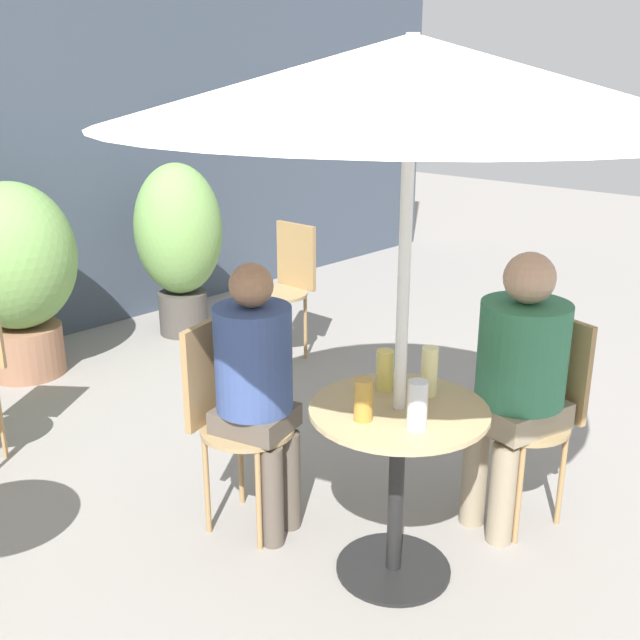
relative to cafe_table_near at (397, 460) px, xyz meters
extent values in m
plane|color=gray|center=(-0.12, -0.10, -0.49)|extent=(20.00, 20.00, 0.00)
cylinder|color=black|center=(0.00, 0.00, -0.49)|extent=(0.46, 0.46, 0.01)
cylinder|color=black|center=(0.00, 0.00, -0.14)|extent=(0.06, 0.06, 0.68)
cylinder|color=tan|center=(0.00, 0.00, 0.21)|extent=(0.67, 0.67, 0.02)
cylinder|color=#997F56|center=(0.65, -0.17, -0.03)|extent=(0.40, 0.40, 0.02)
cylinder|color=#9E7A4C|center=(0.74, -0.33, -0.27)|extent=(0.02, 0.02, 0.45)
cylinder|color=#9E7A4C|center=(0.81, -0.08, -0.27)|extent=(0.02, 0.02, 0.45)
cylinder|color=#9E7A4C|center=(0.49, -0.26, -0.27)|extent=(0.02, 0.02, 0.45)
cylinder|color=#9E7A4C|center=(0.56, -0.01, -0.27)|extent=(0.02, 0.02, 0.45)
cube|color=#9E7A4C|center=(0.83, -0.22, 0.20)|extent=(0.11, 0.33, 0.44)
cylinder|color=#997F56|center=(-0.18, 0.65, -0.03)|extent=(0.40, 0.40, 0.02)
cylinder|color=#9E7A4C|center=(-0.09, 0.81, -0.27)|extent=(0.02, 0.02, 0.45)
cylinder|color=#9E7A4C|center=(-0.34, 0.74, -0.27)|extent=(0.02, 0.02, 0.45)
cylinder|color=#9E7A4C|center=(-0.02, 0.56, -0.27)|extent=(0.02, 0.02, 0.45)
cylinder|color=#9E7A4C|center=(-0.27, 0.49, -0.27)|extent=(0.02, 0.02, 0.45)
cube|color=#9E7A4C|center=(-0.23, 0.82, 0.20)|extent=(0.33, 0.12, 0.44)
cylinder|color=#997F56|center=(1.28, 1.98, -0.03)|extent=(0.40, 0.40, 0.02)
cylinder|color=#9E7A4C|center=(1.41, 1.86, -0.27)|extent=(0.02, 0.02, 0.45)
cylinder|color=#9E7A4C|center=(1.41, 2.12, -0.27)|extent=(0.02, 0.02, 0.45)
cylinder|color=#9E7A4C|center=(1.15, 1.85, -0.27)|extent=(0.02, 0.02, 0.45)
cylinder|color=#9E7A4C|center=(1.15, 2.11, -0.27)|extent=(0.02, 0.02, 0.45)
cube|color=#9E7A4C|center=(1.46, 1.99, 0.20)|extent=(0.03, 0.34, 0.44)
cylinder|color=#9E7A4C|center=(-0.64, 2.02, -0.27)|extent=(0.02, 0.02, 0.45)
cylinder|color=gray|center=(0.50, -0.05, -0.27)|extent=(0.11, 0.11, 0.45)
cylinder|color=gray|center=(0.46, -0.21, -0.27)|extent=(0.11, 0.11, 0.45)
cube|color=gray|center=(0.61, -0.16, 0.04)|extent=(0.42, 0.39, 0.11)
cylinder|color=#337551|center=(0.61, -0.16, 0.30)|extent=(0.37, 0.37, 0.43)
sphere|color=tan|center=(0.61, -0.16, 0.62)|extent=(0.21, 0.21, 0.21)
cylinder|color=brown|center=(-0.20, 0.48, -0.27)|extent=(0.09, 0.09, 0.45)
cylinder|color=brown|center=(-0.07, 0.52, -0.27)|extent=(0.09, 0.09, 0.45)
cube|color=brown|center=(-0.17, 0.61, 0.03)|extent=(0.34, 0.36, 0.09)
cylinder|color=#384C84|center=(-0.17, 0.61, 0.29)|extent=(0.32, 0.32, 0.44)
sphere|color=#9E7051|center=(-0.17, 0.61, 0.60)|extent=(0.18, 0.18, 0.18)
cylinder|color=#B28433|center=(-0.17, 0.03, 0.29)|extent=(0.07, 0.07, 0.15)
cylinder|color=silver|center=(-0.09, -0.14, 0.31)|extent=(0.07, 0.07, 0.18)
cylinder|color=beige|center=(0.17, -0.01, 0.31)|extent=(0.06, 0.06, 0.19)
cylinder|color=#DBC65B|center=(0.09, 0.14, 0.30)|extent=(0.07, 0.07, 0.16)
cylinder|color=#93664C|center=(-0.02, 2.99, -0.33)|extent=(0.47, 0.47, 0.32)
ellipsoid|color=#709E51|center=(-0.02, 2.99, 0.29)|extent=(0.76, 0.76, 0.93)
cylinder|color=#47423D|center=(1.16, 2.89, -0.34)|extent=(0.36, 0.36, 0.32)
ellipsoid|color=#709E51|center=(1.16, 2.89, 0.30)|extent=(0.63, 0.63, 0.95)
cylinder|color=silver|center=(0.00, 0.00, 0.51)|extent=(0.04, 0.04, 2.01)
cone|color=silver|center=(0.00, 0.00, 1.37)|extent=(2.05, 2.05, 0.28)
camera|label=1|loc=(-2.03, -1.50, 1.41)|focal=42.00mm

